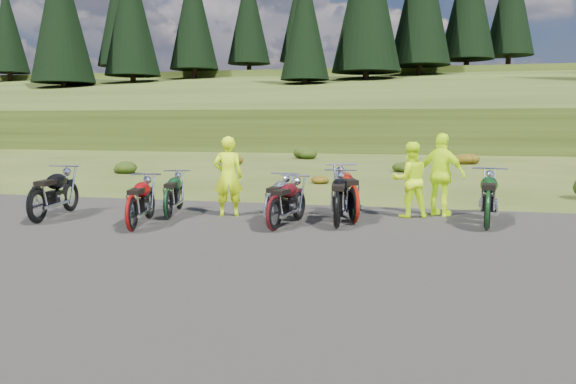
% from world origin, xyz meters
% --- Properties ---
extents(ground, '(300.00, 300.00, 0.00)m').
position_xyz_m(ground, '(0.00, 0.00, 0.00)').
color(ground, '#384216').
rests_on(ground, ground).
extents(gravel_pad, '(20.00, 12.00, 0.04)m').
position_xyz_m(gravel_pad, '(0.00, -2.00, 0.00)').
color(gravel_pad, black).
rests_on(gravel_pad, ground).
extents(hill_slope, '(300.00, 45.97, 9.37)m').
position_xyz_m(hill_slope, '(0.00, 50.00, 0.00)').
color(hill_slope, '#2A3913').
rests_on(hill_slope, ground).
extents(hill_plateau, '(300.00, 90.00, 9.17)m').
position_xyz_m(hill_plateau, '(0.00, 110.00, 0.00)').
color(hill_plateau, '#2A3913').
rests_on(hill_plateau, ground).
extents(conifer_13, '(5.72, 5.72, 15.00)m').
position_xyz_m(conifer_13, '(-57.00, 64.00, 15.86)').
color(conifer_13, black).
rests_on(conifer_13, ground).
extents(conifer_14, '(5.28, 5.28, 14.00)m').
position_xyz_m(conifer_14, '(-51.00, 70.00, 16.55)').
color(conifer_14, black).
rests_on(conifer_14, ground).
extents(conifer_15, '(7.92, 7.92, 20.00)m').
position_xyz_m(conifer_15, '(-45.00, 76.00, 20.16)').
color(conifer_15, black).
rests_on(conifer_15, ground).
extents(conifer_16, '(7.48, 7.48, 19.00)m').
position_xyz_m(conifer_16, '(-39.00, 51.00, 15.28)').
color(conifer_16, black).
rests_on(conifer_16, ground).
extents(conifer_17, '(7.04, 7.04, 18.00)m').
position_xyz_m(conifer_17, '(-33.00, 57.00, 15.97)').
color(conifer_17, black).
rests_on(conifer_17, ground).
extents(conifer_18, '(6.60, 6.60, 17.00)m').
position_xyz_m(conifer_18, '(-27.00, 63.00, 16.66)').
color(conifer_18, black).
rests_on(conifer_18, ground).
extents(conifer_19, '(6.16, 6.16, 16.00)m').
position_xyz_m(conifer_19, '(-21.00, 69.00, 17.36)').
color(conifer_19, black).
rests_on(conifer_19, ground).
extents(conifer_20, '(5.72, 5.72, 15.00)m').
position_xyz_m(conifer_20, '(-15.00, 75.00, 17.65)').
color(conifer_20, black).
rests_on(conifer_20, ground).
extents(conifer_21, '(5.28, 5.28, 14.00)m').
position_xyz_m(conifer_21, '(-9.00, 50.00, 12.56)').
color(conifer_21, black).
rests_on(conifer_21, ground).
extents(conifer_25, '(6.60, 6.60, 17.00)m').
position_xyz_m(conifer_25, '(15.00, 74.00, 18.66)').
color(conifer_25, black).
rests_on(conifer_25, ground).
extents(shrub_1, '(1.03, 1.03, 0.61)m').
position_xyz_m(shrub_1, '(-9.10, 11.30, 0.31)').
color(shrub_1, '#1B320C').
rests_on(shrub_1, ground).
extents(shrub_2, '(1.30, 1.30, 0.77)m').
position_xyz_m(shrub_2, '(-6.20, 16.60, 0.38)').
color(shrub_2, brown).
rests_on(shrub_2, ground).
extents(shrub_3, '(1.56, 1.56, 0.92)m').
position_xyz_m(shrub_3, '(-3.30, 21.90, 0.46)').
color(shrub_3, '#1B320C').
rests_on(shrub_3, ground).
extents(shrub_4, '(0.77, 0.77, 0.45)m').
position_xyz_m(shrub_4, '(-0.40, 9.20, 0.23)').
color(shrub_4, brown).
rests_on(shrub_4, ground).
extents(shrub_5, '(1.03, 1.03, 0.61)m').
position_xyz_m(shrub_5, '(2.50, 14.50, 0.31)').
color(shrub_5, '#1B320C').
rests_on(shrub_5, ground).
extents(shrub_6, '(1.30, 1.30, 0.77)m').
position_xyz_m(shrub_6, '(5.40, 19.80, 0.38)').
color(shrub_6, brown).
rests_on(shrub_6, ground).
extents(motorcycle_0, '(1.05, 2.33, 1.18)m').
position_xyz_m(motorcycle_0, '(-4.84, 0.03, 0.00)').
color(motorcycle_0, black).
rests_on(motorcycle_0, ground).
extents(motorcycle_1, '(1.11, 2.15, 1.08)m').
position_xyz_m(motorcycle_1, '(-2.44, -0.34, 0.00)').
color(motorcycle_1, maroon).
rests_on(motorcycle_1, ground).
extents(motorcycle_2, '(1.08, 2.06, 1.03)m').
position_xyz_m(motorcycle_2, '(-2.36, 1.14, 0.00)').
color(motorcycle_2, black).
rests_on(motorcycle_2, ground).
extents(motorcycle_3, '(0.76, 2.04, 1.05)m').
position_xyz_m(motorcycle_3, '(0.09, 0.73, 0.00)').
color(motorcycle_3, '#ABAAAF').
rests_on(motorcycle_3, ground).
extents(motorcycle_4, '(0.99, 2.09, 1.05)m').
position_xyz_m(motorcycle_4, '(0.28, 0.34, 0.00)').
color(motorcycle_4, '#420B0F').
rests_on(motorcycle_4, ground).
extents(motorcycle_5, '(0.90, 2.23, 1.14)m').
position_xyz_m(motorcycle_5, '(1.47, 0.85, 0.00)').
color(motorcycle_5, black).
rests_on(motorcycle_5, ground).
extents(motorcycle_6, '(1.50, 2.44, 1.21)m').
position_xyz_m(motorcycle_6, '(1.73, 1.55, 0.00)').
color(motorcycle_6, maroon).
rests_on(motorcycle_6, ground).
extents(motorcycle_7, '(1.04, 2.36, 1.19)m').
position_xyz_m(motorcycle_7, '(4.41, 1.38, 0.00)').
color(motorcycle_7, black).
rests_on(motorcycle_7, ground).
extents(person_middle, '(0.77, 0.63, 1.83)m').
position_xyz_m(person_middle, '(-1.19, 1.84, 0.92)').
color(person_middle, '#CBF80D').
rests_on(person_middle, ground).
extents(person_right_a, '(0.98, 0.86, 1.71)m').
position_xyz_m(person_right_a, '(2.87, 2.62, 0.85)').
color(person_right_a, '#CBF80D').
rests_on(person_right_a, ground).
extents(person_right_b, '(1.21, 0.94, 1.91)m').
position_xyz_m(person_right_b, '(3.57, 2.98, 0.95)').
color(person_right_b, '#CBF80D').
rests_on(person_right_b, ground).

